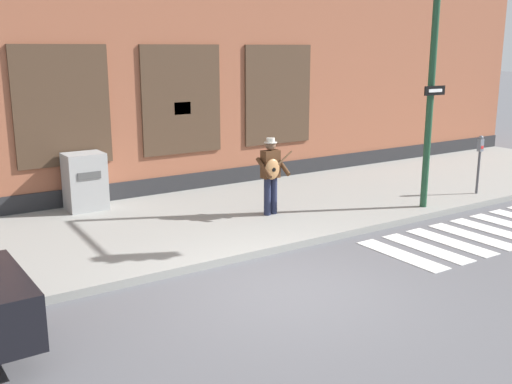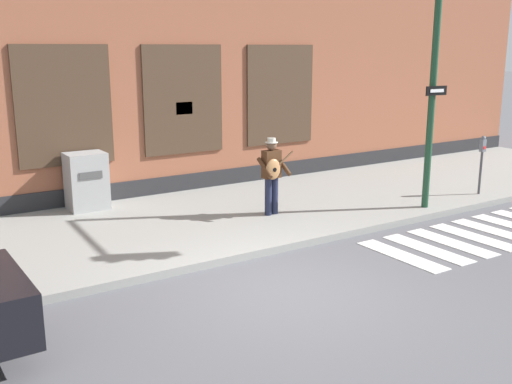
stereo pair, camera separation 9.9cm
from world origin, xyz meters
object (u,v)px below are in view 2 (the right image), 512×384
object	(u,v)px
traffic_light	(478,26)
parking_meter	(482,156)
busker	(272,172)
utility_box	(87,181)

from	to	relation	value
traffic_light	parking_meter	size ratio (longest dim) A/B	3.97
busker	traffic_light	world-z (taller)	traffic_light
busker	parking_meter	size ratio (longest dim) A/B	1.16
traffic_light	utility_box	size ratio (longest dim) A/B	4.52
traffic_light	utility_box	bearing A→B (deg)	141.88
busker	traffic_light	bearing A→B (deg)	-36.66
parking_meter	utility_box	bearing A→B (deg)	155.76
parking_meter	utility_box	world-z (taller)	parking_meter
busker	utility_box	world-z (taller)	busker
utility_box	parking_meter	bearing A→B (deg)	-24.24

